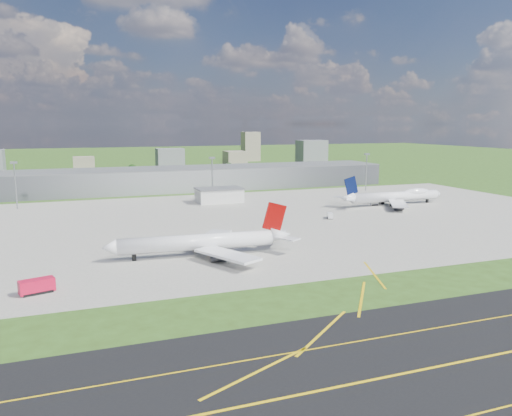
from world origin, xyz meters
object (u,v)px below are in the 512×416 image
object	(u,v)px
fire_truck	(37,287)
van_white_far	(374,203)
van_white_near	(330,216)
airliner_blue_quad	(395,196)
tug_yellow	(197,248)
airliner_red_twin	(204,242)

from	to	relation	value
fire_truck	van_white_far	world-z (taller)	fire_truck
van_white_far	van_white_near	bearing A→B (deg)	-140.21
airliner_blue_quad	van_white_near	xyz separation A→B (m)	(-55.18, -24.37, -3.55)
airliner_blue_quad	tug_yellow	distance (m)	145.16
van_white_near	fire_truck	bearing A→B (deg)	140.69
airliner_blue_quad	fire_truck	bearing A→B (deg)	-153.21
airliner_blue_quad	van_white_near	bearing A→B (deg)	-156.50
airliner_blue_quad	tug_yellow	size ratio (longest dim) A/B	17.00
van_white_far	fire_truck	bearing A→B (deg)	-142.75
tug_yellow	van_white_far	xyz separation A→B (m)	(118.70, 64.82, 0.26)
fire_truck	van_white_far	xyz separation A→B (m)	(170.83, 96.15, -0.82)
airliner_red_twin	tug_yellow	world-z (taller)	airliner_red_twin
airliner_red_twin	van_white_near	bearing A→B (deg)	-143.93
airliner_red_twin	van_white_far	bearing A→B (deg)	-143.90
airliner_blue_quad	van_white_far	bearing A→B (deg)	168.83
van_white_near	van_white_far	world-z (taller)	van_white_near
airliner_blue_quad	airliner_red_twin	bearing A→B (deg)	-151.74
airliner_blue_quad	van_white_far	distance (m)	13.04
van_white_far	tug_yellow	bearing A→B (deg)	-143.48
airliner_blue_quad	fire_truck	size ratio (longest dim) A/B	6.95
van_white_near	airliner_blue_quad	bearing A→B (deg)	-43.97
airliner_blue_quad	tug_yellow	xyz separation A→B (m)	(-130.97, -62.47, -4.01)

